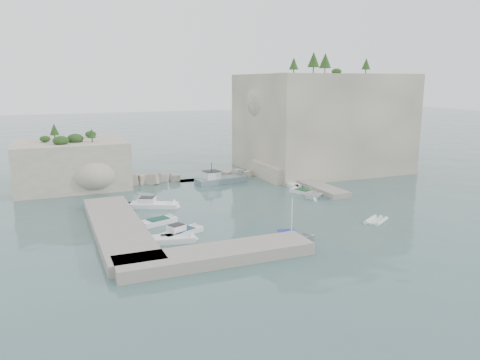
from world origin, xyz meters
name	(u,v)px	position (x,y,z in m)	size (l,w,h in m)	color
ground	(259,213)	(0.00, 0.00, 0.00)	(400.00, 400.00, 0.00)	#416261
cliff_east	(321,122)	(23.00, 23.00, 8.50)	(26.00, 22.00, 17.00)	beige
cliff_terrace	(284,170)	(13.00, 18.00, 1.25)	(8.00, 10.00, 2.50)	beige
outcrop_west	(71,163)	(-20.00, 25.00, 3.50)	(16.00, 14.00, 7.00)	beige
quay_west	(118,228)	(-17.00, -1.00, 0.55)	(5.00, 24.00, 1.10)	#9E9689
quay_south	(216,255)	(-10.00, -12.50, 0.55)	(18.00, 4.00, 1.10)	#9E9689
ledge_east	(312,185)	(13.50, 10.00, 0.40)	(3.00, 16.00, 0.80)	#9E9689
breakwater	(197,176)	(-1.00, 22.00, 0.70)	(28.00, 3.00, 1.40)	beige
motorboat_a	(154,207)	(-11.19, 7.80, 0.00)	(6.69, 1.99, 1.40)	white
motorboat_d	(182,235)	(-10.90, -4.29, 0.00)	(5.27, 1.57, 1.40)	white
motorboat_e	(173,241)	(-12.29, -5.94, 0.00)	(4.74, 1.94, 0.70)	white
motorboat_c	(158,224)	(-12.30, 0.51, 0.00)	(4.60, 1.67, 0.70)	white
rowboat	(291,241)	(-1.27, -10.48, 0.00)	(3.71, 5.19, 1.07)	white
inflatable_dinghy	(376,222)	(10.85, -8.43, 0.00)	(3.47, 1.68, 0.44)	silver
tender_east_a	(312,199)	(9.73, 3.81, 0.00)	(2.86, 3.31, 1.74)	white
tender_east_b	(303,194)	(10.10, 6.84, 0.00)	(4.37, 1.49, 0.70)	white
tender_east_c	(290,185)	(11.14, 12.41, 0.00)	(5.12, 1.66, 0.70)	white
tender_east_d	(287,183)	(11.44, 13.96, 0.00)	(1.57, 4.18, 1.61)	white
work_boat	(221,183)	(1.87, 18.35, 0.00)	(8.94, 2.64, 2.20)	slate
rowboat_mast	(292,216)	(-1.27, -10.48, 2.64)	(0.10, 0.10, 4.20)	white
vegetation	(293,69)	(17.83, 24.40, 17.93)	(53.48, 13.88, 13.40)	#1E4219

